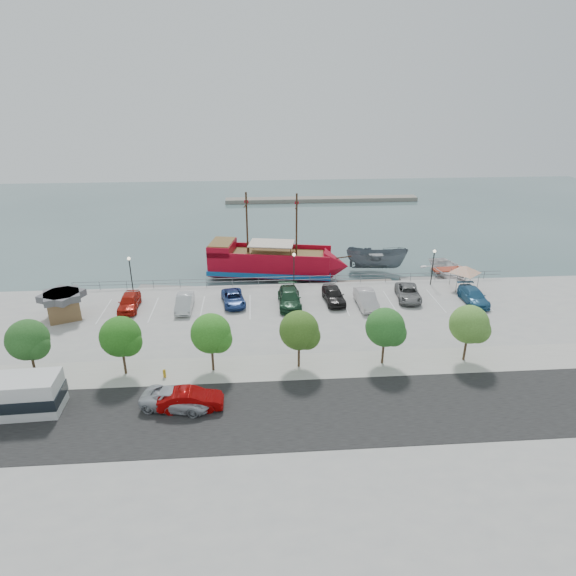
{
  "coord_description": "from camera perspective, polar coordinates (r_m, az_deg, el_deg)",
  "views": [
    {
      "loc": [
        -4.4,
        -43.89,
        21.48
      ],
      "look_at": [
        -1.0,
        2.0,
        2.0
      ],
      "focal_mm": 30.0,
      "sensor_mm": 36.0,
      "label": 1
    }
  ],
  "objects": [
    {
      "name": "parked_car_e",
      "position": [
        51.49,
        5.43,
        -0.81
      ],
      "size": [
        2.27,
        4.96,
        1.65
      ],
      "primitive_type": "imported",
      "rotation": [
        0.0,
        0.0,
        0.07
      ],
      "color": "black",
      "rests_on": "land_slab"
    },
    {
      "name": "parked_car_f",
      "position": [
        50.95,
        9.25,
        -1.29
      ],
      "size": [
        1.86,
        5.03,
        1.64
      ],
      "primitive_type": "imported",
      "rotation": [
        0.0,
        0.0,
        0.02
      ],
      "color": "beige",
      "rests_on": "land_slab"
    },
    {
      "name": "dock_mid",
      "position": [
        59.11,
        9.19,
        0.48
      ],
      "size": [
        6.72,
        2.04,
        0.38
      ],
      "primitive_type": "cube",
      "rotation": [
        0.0,
        0.0,
        0.02
      ],
      "color": "slate",
      "rests_on": "ground"
    },
    {
      "name": "speedboat",
      "position": [
        63.74,
        18.5,
        1.82
      ],
      "size": [
        6.06,
        8.07,
        1.59
      ],
      "primitive_type": "imported",
      "rotation": [
        0.0,
        0.0,
        0.08
      ],
      "color": "white",
      "rests_on": "ground"
    },
    {
      "name": "street_van",
      "position": [
        36.27,
        -13.01,
        -12.66
      ],
      "size": [
        5.52,
        3.37,
        1.43
      ],
      "primitive_type": "imported",
      "rotation": [
        0.0,
        0.0,
        1.37
      ],
      "color": "#AAAEB5",
      "rests_on": "street"
    },
    {
      "name": "tree_f",
      "position": [
        42.21,
        20.87,
        -4.2
      ],
      "size": [
        3.3,
        3.2,
        5.0
      ],
      "color": "#473321",
      "rests_on": "sidewalk"
    },
    {
      "name": "shuttle_bus",
      "position": [
        39.84,
        -30.69,
        -11.05
      ],
      "size": [
        7.93,
        3.08,
        2.75
      ],
      "rotation": [
        0.0,
        0.0,
        0.04
      ],
      "color": "silver",
      "rests_on": "street"
    },
    {
      "name": "sidewalk",
      "position": [
        40.35,
        2.71,
        -9.22
      ],
      "size": [
        100.0,
        4.0,
        0.05
      ],
      "primitive_type": "cube",
      "color": "#A29E95",
      "rests_on": "land_slab"
    },
    {
      "name": "parked_car_b",
      "position": [
        50.79,
        -12.16,
        -1.69
      ],
      "size": [
        1.61,
        4.59,
        1.51
      ],
      "primitive_type": "imported",
      "rotation": [
        0.0,
        0.0,
        0.0
      ],
      "color": "silver",
      "rests_on": "land_slab"
    },
    {
      "name": "seawall_railing",
      "position": [
        55.95,
        0.58,
        0.95
      ],
      "size": [
        50.0,
        0.06,
        1.0
      ],
      "color": "slate",
      "rests_on": "land_slab"
    },
    {
      "name": "tree_d",
      "position": [
        38.56,
        1.55,
        -5.2
      ],
      "size": [
        3.3,
        3.2,
        5.0
      ],
      "color": "#473321",
      "rests_on": "sidewalk"
    },
    {
      "name": "land_slab",
      "position": [
        32.1,
        5.15,
        -20.62
      ],
      "size": [
        100.0,
        58.0,
        1.2
      ],
      "primitive_type": "cube",
      "color": "#959594",
      "rests_on": "ground"
    },
    {
      "name": "fire_hydrant",
      "position": [
        39.92,
        -14.44,
        -9.74
      ],
      "size": [
        0.26,
        0.26,
        0.75
      ],
      "rotation": [
        0.0,
        0.0,
        -0.32
      ],
      "color": "gold",
      "rests_on": "sidewalk"
    },
    {
      "name": "tree_a",
      "position": [
        42.18,
        -28.31,
        -5.58
      ],
      "size": [
        3.3,
        3.2,
        5.0
      ],
      "color": "#473321",
      "rests_on": "sidewalk"
    },
    {
      "name": "tree_b",
      "position": [
        39.79,
        -19.05,
        -5.62
      ],
      "size": [
        3.3,
        3.2,
        5.0
      ],
      "color": "#473321",
      "rests_on": "sidewalk"
    },
    {
      "name": "tree_c",
      "position": [
        38.55,
        -8.91,
        -5.5
      ],
      "size": [
        3.3,
        3.2,
        5.0
      ],
      "color": "#473321",
      "rests_on": "sidewalk"
    },
    {
      "name": "street_sedan",
      "position": [
        35.92,
        -11.44,
        -12.81
      ],
      "size": [
        4.64,
        1.65,
        1.52
      ],
      "primitive_type": "imported",
      "rotation": [
        0.0,
        0.0,
        1.58
      ],
      "color": "#840404",
      "rests_on": "street"
    },
    {
      "name": "lamp_post_right",
      "position": [
        57.43,
        16.85,
        3.1
      ],
      "size": [
        0.36,
        0.36,
        4.28
      ],
      "color": "black",
      "rests_on": "land_slab"
    },
    {
      "name": "ground",
      "position": [
        49.51,
        1.33,
        -4.07
      ],
      "size": [
        160.0,
        160.0,
        0.0
      ],
      "primitive_type": "plane",
      "color": "#3D585A"
    },
    {
      "name": "pirate_ship",
      "position": [
        60.37,
        -0.91,
        2.98
      ],
      "size": [
        17.97,
        7.86,
        11.16
      ],
      "rotation": [
        0.0,
        0.0,
        -0.19
      ],
      "color": "#A4061A",
      "rests_on": "ground"
    },
    {
      "name": "parked_car_d",
      "position": [
        50.49,
        0.17,
        -1.2
      ],
      "size": [
        2.34,
        5.69,
        1.65
      ],
      "primitive_type": "imported",
      "rotation": [
        0.0,
        0.0,
        -0.0
      ],
      "color": "#163822",
      "rests_on": "land_slab"
    },
    {
      "name": "dock_west",
      "position": [
        58.56,
        -14.38,
        -0.19
      ],
      "size": [
        6.72,
        2.87,
        0.37
      ],
      "primitive_type": "cube",
      "rotation": [
        0.0,
        0.0,
        -0.16
      ],
      "color": "gray",
      "rests_on": "ground"
    },
    {
      "name": "street",
      "position": [
        35.47,
        3.88,
        -14.37
      ],
      "size": [
        100.0,
        8.0,
        0.04
      ],
      "primitive_type": "cube",
      "color": "black",
      "rests_on": "land_slab"
    },
    {
      "name": "lamp_post_mid",
      "position": [
        53.87,
        0.71,
        2.81
      ],
      "size": [
        0.36,
        0.36,
        4.28
      ],
      "color": "black",
      "rests_on": "land_slab"
    },
    {
      "name": "parked_car_h",
      "position": [
        54.85,
        21.13,
        -0.9
      ],
      "size": [
        2.21,
        5.18,
        1.49
      ],
      "primitive_type": "imported",
      "rotation": [
        0.0,
        0.0,
        -0.02
      ],
      "color": "#275E87",
      "rests_on": "land_slab"
    },
    {
      "name": "far_shore",
      "position": [
        102.34,
        4.02,
        10.43
      ],
      "size": [
        40.0,
        3.0,
        0.8
      ],
      "primitive_type": "cube",
      "color": "gray",
      "rests_on": "ground"
    },
    {
      "name": "lamp_post_left",
      "position": [
        55.39,
        -18.2,
        2.2
      ],
      "size": [
        0.36,
        0.36,
        4.28
      ],
      "color": "black",
      "rests_on": "land_slab"
    },
    {
      "name": "shed",
      "position": [
        52.57,
        -25.08,
        -1.77
      ],
      "size": [
        4.23,
        4.23,
        2.69
      ],
      "rotation": [
        0.0,
        0.0,
        0.37
      ],
      "color": "brown",
      "rests_on": "land_slab"
    },
    {
      "name": "tree_e",
      "position": [
        39.81,
        11.66,
        -4.74
      ],
      "size": [
        3.3,
        3.2,
        5.0
      ],
      "color": "#473321",
      "rests_on": "sidewalk"
    },
    {
      "name": "parked_car_a",
      "position": [
        52.34,
        -18.31,
        -1.54
      ],
      "size": [
        2.13,
        4.86,
        1.63
      ],
      "primitive_type": "imported",
      "rotation": [
        0.0,
        0.0,
        0.04
      ],
      "color": "#AC190D",
      "rests_on": "land_slab"
    },
    {
      "name": "patrol_boat",
      "position": [
        63.29,
        10.42,
        3.21
      ],
      "size": [
        8.33,
        4.91,
        3.03
      ],
      "primitive_type": "imported",
      "rotation": [
        0.0,
        0.0,
        1.3
      ],
      "color": "slate",
      "rests_on": "ground"
    },
    {
      "name": "dock_east",
      "position": [
        61.54,
        16.79,
        0.72
      ],
      "size": [
        7.92,
        2.72,
        0.45
      ],
      "primitive_type": "cube",
      "rotation": [
        0.0,
        0.0,
        -0.06
      ],
      "color": "gray",
      "rests_on": "ground"
    },
    {
      "name": "canopy_tent",
      "position": [
        57.57,
        20.34,
        2.47
      ],
      "size": [
        4.11,
        4.11,
        3.15
      ],
      "rotation": [
        0.0,
        0.0,
        -0.09
      ],
      "color": "slate",
      "rests_on": "land_slab"
    },
    {
      "name": "parked_car_c",
      "position": [
        51.16,
        -6.49,
        -1.22
      ],
      "size": [
        2.94,
        5.05,
        1.32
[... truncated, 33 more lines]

